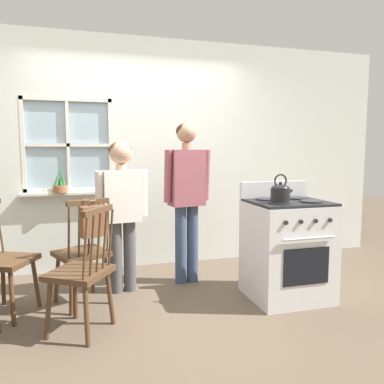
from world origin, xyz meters
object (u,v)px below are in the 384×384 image
Objects in this scene: chair_by_window at (82,254)px; chair_center_cluster at (82,274)px; kettle at (280,192)px; chair_near_wall at (3,262)px; potted_plant at (60,186)px; handbag at (93,221)px; person_teen_center at (187,188)px; stove at (287,248)px; person_elderly_left at (122,201)px.

chair_by_window and chair_center_cluster have the same top height.
chair_near_wall is at bearing 169.31° from kettle.
kettle reaches higher than chair_by_window.
potted_plant is 0.91× the size of handbag.
person_teen_center is 1.02m from kettle.
kettle is at bearing 138.88° from chair_by_window.
stove reaches higher than chair_by_window.
person_teen_center reaches higher than chair_near_wall.
potted_plant is at bearing -101.65° from chair_by_window.
kettle is at bearing -59.84° from person_teen_center.
handbag is (-0.28, -0.44, -0.11)m from person_elderly_left.
chair_near_wall is 2.51m from stove.
person_elderly_left is 4.81× the size of handbag.
kettle is at bearing -140.41° from stove.
kettle reaches higher than stove.
chair_by_window is 0.55m from chair_center_cluster.
person_teen_center is 5.97× the size of potted_plant.
potted_plant is at bearing -139.02° from chair_center_cluster.
chair_near_wall is 0.81m from chair_center_cluster.
kettle is (2.33, -0.44, 0.56)m from chair_near_wall.
chair_center_cluster is at bearing -149.62° from person_teen_center.
person_elderly_left is 1.50m from kettle.
person_elderly_left is at bearing 178.14° from person_teen_center.
chair_near_wall and handbag have the same top height.
person_teen_center is (1.05, 0.86, 0.55)m from chair_center_cluster.
person_elderly_left is (1.02, 0.27, 0.45)m from chair_near_wall.
chair_by_window is 3.48× the size of potted_plant.
person_teen_center is at bearing 28.47° from handbag.
chair_by_window is 1.12m from potted_plant.
chair_by_window is at bearing -172.66° from person_teen_center.
potted_plant is at bearing 123.42° from person_elderly_left.
stove is at bearing 144.06° from chair_by_window.
chair_near_wall is at bearing -112.14° from potted_plant.
person_teen_center reaches higher than handbag.
stove is 3.53× the size of handbag.
stove reaches higher than handbag.
chair_by_window is 0.64m from chair_near_wall.
chair_center_cluster is at bearing 65.07° from chair_by_window.
chair_by_window is 1.89m from stove.
chair_center_cluster is 1.86m from stove.
chair_by_window and chair_near_wall have the same top height.
potted_plant is (-0.60, 0.74, 0.09)m from person_elderly_left.
stove reaches higher than chair_near_wall.
person_teen_center is at bearing 161.57° from chair_center_cluster.
potted_plant is at bearing 144.16° from person_teen_center.
chair_by_window is at bearing 169.04° from stove.
chair_near_wall is 0.58× the size of person_teen_center.
person_elderly_left is (0.38, 0.22, 0.45)m from chair_by_window.
person_teen_center reaches higher than chair_by_window.
kettle is at bearing -37.01° from potted_plant.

